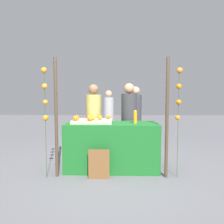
{
  "coord_description": "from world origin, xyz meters",
  "views": [
    {
      "loc": [
        0.1,
        -4.03,
        1.39
      ],
      "look_at": [
        0.0,
        0.15,
        1.09
      ],
      "focal_mm": 34.0,
      "sensor_mm": 36.0,
      "label": 1
    }
  ],
  "objects": [
    {
      "name": "chalkboard_sign",
      "position": [
        -0.21,
        -0.52,
        0.25
      ],
      "size": [
        0.36,
        0.03,
        0.52
      ],
      "color": "brown",
      "rests_on": "ground_plane"
    },
    {
      "name": "juice_bottle",
      "position": [
        0.44,
        -0.05,
        1.01
      ],
      "size": [
        0.07,
        0.07,
        0.25
      ],
      "color": "orange",
      "rests_on": "stall_counter"
    },
    {
      "name": "orange_8",
      "position": [
        -0.44,
        0.09,
        0.99
      ],
      "size": [
        0.09,
        0.09,
        0.09
      ],
      "primitive_type": "sphere",
      "color": "orange",
      "rests_on": "orange_tray"
    },
    {
      "name": "stall_counter",
      "position": [
        0.0,
        0.0,
        0.45
      ],
      "size": [
        1.74,
        0.77,
        0.89
      ],
      "primitive_type": "cube",
      "color": "#196023",
      "rests_on": "ground_plane"
    },
    {
      "name": "orange_6",
      "position": [
        -0.42,
        -0.11,
        1.0
      ],
      "size": [
        0.09,
        0.09,
        0.09
      ],
      "primitive_type": "sphere",
      "color": "orange",
      "rests_on": "orange_tray"
    },
    {
      "name": "orange_9",
      "position": [
        -0.36,
        -0.02,
        0.99
      ],
      "size": [
        0.07,
        0.07,
        0.07
      ],
      "primitive_type": "sphere",
      "color": "orange",
      "rests_on": "orange_tray"
    },
    {
      "name": "orange_10",
      "position": [
        -0.67,
        -0.14,
        1.0
      ],
      "size": [
        0.09,
        0.09,
        0.09
      ],
      "primitive_type": "sphere",
      "color": "orange",
      "rests_on": "orange_tray"
    },
    {
      "name": "crowd_person_0",
      "position": [
        0.61,
        1.89,
        0.78
      ],
      "size": [
        0.34,
        0.34,
        1.68
      ],
      "color": "#333338",
      "rests_on": "ground_plane"
    },
    {
      "name": "orange_4",
      "position": [
        -0.23,
        0.04,
        0.99
      ],
      "size": [
        0.08,
        0.08,
        0.08
      ],
      "primitive_type": "sphere",
      "color": "orange",
      "rests_on": "orange_tray"
    },
    {
      "name": "crowd_person_1",
      "position": [
        -0.16,
        2.57,
        0.74
      ],
      "size": [
        0.32,
        0.32,
        1.59
      ],
      "color": "#99999E",
      "rests_on": "ground_plane"
    },
    {
      "name": "orange_0",
      "position": [
        -0.26,
        0.22,
        0.99
      ],
      "size": [
        0.08,
        0.08,
        0.08
      ],
      "primitive_type": "sphere",
      "color": "orange",
      "rests_on": "orange_tray"
    },
    {
      "name": "orange_7",
      "position": [
        -0.68,
        -0.03,
        0.99
      ],
      "size": [
        0.08,
        0.08,
        0.08
      ],
      "primitive_type": "sphere",
      "color": "orange",
      "rests_on": "orange_tray"
    },
    {
      "name": "ground_plane",
      "position": [
        0.0,
        0.0,
        0.0
      ],
      "size": [
        24.0,
        24.0,
        0.0
      ],
      "primitive_type": "plane",
      "color": "slate"
    },
    {
      "name": "orange_5",
      "position": [
        -0.38,
        0.06,
        0.99
      ],
      "size": [
        0.07,
        0.07,
        0.07
      ],
      "primitive_type": "sphere",
      "color": "orange",
      "rests_on": "orange_tray"
    },
    {
      "name": "vendor_right",
      "position": [
        0.37,
        0.64,
        0.78
      ],
      "size": [
        0.34,
        0.34,
        1.69
      ],
      "color": "#333338",
      "rests_on": "ground_plane"
    },
    {
      "name": "canopy_post_right",
      "position": [
        0.95,
        -0.42,
        1.03
      ],
      "size": [
        0.06,
        0.06,
        2.06
      ],
      "primitive_type": "cylinder",
      "color": "#473828",
      "rests_on": "ground_plane"
    },
    {
      "name": "garland_strand_right",
      "position": [
        1.14,
        -0.41,
        1.48
      ],
      "size": [
        0.1,
        0.1,
        1.93
      ],
      "color": "#2D4C23",
      "rests_on": "ground_plane"
    },
    {
      "name": "orange_1",
      "position": [
        -0.69,
        0.11,
        0.99
      ],
      "size": [
        0.08,
        0.08,
        0.08
      ],
      "primitive_type": "sphere",
      "color": "orange",
      "rests_on": "orange_tray"
    },
    {
      "name": "garland_strand_left",
      "position": [
        -1.12,
        -0.48,
        1.43
      ],
      "size": [
        0.1,
        0.1,
        1.93
      ],
      "color": "#2D4C23",
      "rests_on": "ground_plane"
    },
    {
      "name": "vendor_left",
      "position": [
        -0.42,
        0.63,
        0.77
      ],
      "size": [
        0.33,
        0.33,
        1.66
      ],
      "color": "tan",
      "rests_on": "ground_plane"
    },
    {
      "name": "canopy_post_left",
      "position": [
        -0.95,
        -0.42,
        1.03
      ],
      "size": [
        0.06,
        0.06,
        2.06
      ],
      "primitive_type": "cylinder",
      "color": "#473828",
      "rests_on": "ground_plane"
    },
    {
      "name": "orange_3",
      "position": [
        -0.07,
        0.21,
        0.99
      ],
      "size": [
        0.08,
        0.08,
        0.08
      ],
      "primitive_type": "sphere",
      "color": "orange",
      "rests_on": "orange_tray"
    },
    {
      "name": "orange_2",
      "position": [
        -0.39,
        -0.18,
        0.99
      ],
      "size": [
        0.07,
        0.07,
        0.07
      ],
      "primitive_type": "sphere",
      "color": "orange",
      "rests_on": "orange_tray"
    },
    {
      "name": "orange_tray",
      "position": [
        -0.37,
        0.04,
        0.92
      ],
      "size": [
        0.76,
        0.58,
        0.06
      ],
      "primitive_type": "cube",
      "color": "#B2AD99",
      "rests_on": "stall_counter"
    }
  ]
}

